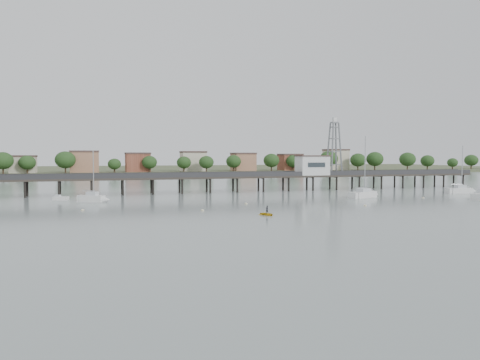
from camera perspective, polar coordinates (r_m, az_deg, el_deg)
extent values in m
plane|color=gray|center=(62.15, 12.46, -5.61)|extent=(500.00, 500.00, 0.00)
cube|color=#2D2823|center=(117.48, -2.22, 0.32)|extent=(150.00, 5.00, 0.50)
cube|color=#333335|center=(115.13, -1.91, 0.67)|extent=(150.00, 0.12, 1.10)
cube|color=#333335|center=(119.76, -2.52, 0.76)|extent=(150.00, 0.12, 1.10)
cylinder|color=black|center=(115.76, -1.97, -0.68)|extent=(0.50, 0.50, 4.40)
cylinder|color=black|center=(119.42, -2.46, -0.57)|extent=(0.50, 0.50, 4.40)
cylinder|color=black|center=(152.32, 25.55, -0.09)|extent=(0.50, 0.50, 4.40)
cylinder|color=black|center=(155.12, 24.59, -0.02)|extent=(0.50, 0.50, 4.40)
cube|color=silver|center=(126.24, 8.80, 1.72)|extent=(8.00, 5.00, 5.00)
cube|color=#4C3833|center=(126.21, 8.81, 2.93)|extent=(8.40, 5.40, 0.30)
cube|color=slate|center=(129.51, 11.45, 6.89)|extent=(1.80, 1.80, 0.30)
cube|color=silver|center=(129.57, 11.45, 7.22)|extent=(0.90, 0.90, 1.20)
cube|color=white|center=(126.54, 25.26, -1.26)|extent=(5.70, 2.67, 1.65)
cone|color=white|center=(128.64, 26.48, -1.22)|extent=(2.50, 2.36, 2.14)
cube|color=silver|center=(126.46, 25.27, -0.72)|extent=(2.61, 1.95, 0.75)
cylinder|color=#A5A8AA|center=(126.49, 25.46, 1.46)|extent=(0.18, 0.18, 10.34)
cylinder|color=#A5A8AA|center=(125.88, 24.94, -0.48)|extent=(3.21, 0.43, 0.12)
cube|color=white|center=(97.86, -17.55, -2.27)|extent=(5.01, 4.08, 1.65)
cone|color=white|center=(96.33, -16.05, -2.33)|extent=(2.66, 2.62, 1.85)
cube|color=silver|center=(97.77, -17.56, -1.59)|extent=(2.58, 2.37, 0.75)
cylinder|color=#A5A8AA|center=(97.36, -17.43, 0.82)|extent=(0.18, 0.18, 8.91)
cylinder|color=#A5A8AA|center=(98.15, -17.96, -1.25)|extent=(2.42, 1.56, 0.12)
cube|color=white|center=(106.48, 14.80, -1.82)|extent=(6.97, 4.73, 1.65)
cone|color=white|center=(109.77, 16.06, -1.69)|extent=(3.45, 3.34, 2.53)
cube|color=silver|center=(106.39, 14.81, -1.19)|extent=(3.43, 2.94, 0.75)
cylinder|color=#A5A8AA|center=(106.50, 15.00, 1.91)|extent=(0.18, 0.18, 12.19)
cylinder|color=#A5A8AA|center=(105.48, 14.47, -0.92)|extent=(3.57, 1.50, 0.12)
cube|color=white|center=(104.08, -21.00, -2.12)|extent=(3.34, 2.44, 0.86)
cube|color=silver|center=(104.36, -21.34, -1.83)|extent=(1.36, 1.36, 0.51)
imported|color=gold|center=(72.76, 3.31, -4.29)|extent=(2.04, 1.18, 2.74)
imported|color=black|center=(72.76, 3.31, -4.29)|extent=(0.93, 1.32, 0.30)
ellipsoid|color=beige|center=(88.61, 15.00, -3.03)|extent=(0.56, 0.56, 0.39)
ellipsoid|color=beige|center=(82.66, -18.64, -3.51)|extent=(0.56, 0.56, 0.39)
ellipsoid|color=beige|center=(78.30, -4.59, -3.72)|extent=(0.56, 0.56, 0.39)
ellipsoid|color=beige|center=(108.84, 21.43, -2.03)|extent=(0.56, 0.56, 0.39)
ellipsoid|color=beige|center=(118.04, 15.24, -1.55)|extent=(0.56, 0.56, 0.39)
ellipsoid|color=beige|center=(88.87, 0.74, -2.91)|extent=(0.56, 0.56, 0.39)
cube|color=#475133|center=(299.98, -11.49, 1.27)|extent=(500.00, 170.00, 1.40)
cube|color=brown|center=(238.39, -24.93, 1.87)|extent=(13.00, 10.50, 9.00)
cube|color=brown|center=(236.35, -18.42, 1.99)|extent=(13.00, 10.50, 9.00)
cube|color=brown|center=(237.21, -12.37, 2.08)|extent=(13.00, 10.50, 9.00)
cube|color=brown|center=(241.26, -5.73, 2.15)|extent=(13.00, 10.50, 9.00)
cube|color=brown|center=(248.12, 0.40, 2.18)|extent=(13.00, 10.50, 9.00)
cube|color=brown|center=(257.64, 6.13, 2.20)|extent=(13.00, 10.50, 9.00)
cube|color=brown|center=(270.01, 11.59, 2.19)|extent=(13.00, 10.50, 9.00)
ellipsoid|color=#1F3E19|center=(226.39, -9.58, 2.14)|extent=(8.00, 8.00, 6.80)
ellipsoid|color=#1F3E19|center=(270.19, 16.55, 2.19)|extent=(8.00, 8.00, 6.80)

